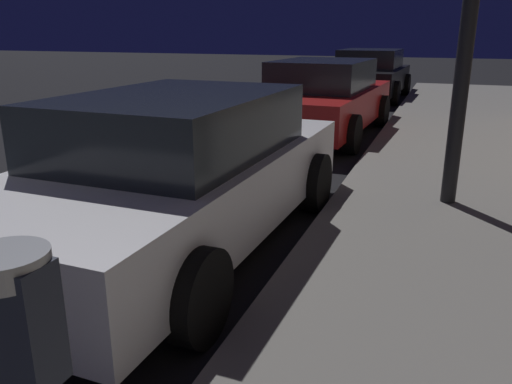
{
  "coord_description": "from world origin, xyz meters",
  "views": [
    {
      "loc": [
        5.13,
        -1.75,
        1.97
      ],
      "look_at": [
        3.98,
        1.36,
        0.92
      ],
      "focal_mm": 36.07,
      "sensor_mm": 36.0,
      "label": 1
    }
  ],
  "objects_px": {
    "car_white": "(178,171)",
    "car_red": "(322,98)",
    "car_black": "(369,74)",
    "parking_meter": "(25,383)"
  },
  "relations": [
    {
      "from": "car_black",
      "to": "car_white",
      "type": "bearing_deg",
      "value": -90.0
    },
    {
      "from": "car_black",
      "to": "car_red",
      "type": "bearing_deg",
      "value": -90.0
    },
    {
      "from": "car_white",
      "to": "car_red",
      "type": "height_order",
      "value": "same"
    },
    {
      "from": "parking_meter",
      "to": "car_white",
      "type": "relative_size",
      "value": 0.3
    },
    {
      "from": "car_white",
      "to": "car_red",
      "type": "relative_size",
      "value": 0.99
    },
    {
      "from": "parking_meter",
      "to": "car_red",
      "type": "distance_m",
      "value": 9.18
    },
    {
      "from": "parking_meter",
      "to": "car_black",
      "type": "height_order",
      "value": "parking_meter"
    },
    {
      "from": "car_white",
      "to": "car_black",
      "type": "relative_size",
      "value": 1.1
    },
    {
      "from": "parking_meter",
      "to": "car_black",
      "type": "relative_size",
      "value": 0.33
    },
    {
      "from": "car_white",
      "to": "car_black",
      "type": "height_order",
      "value": "same"
    }
  ]
}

